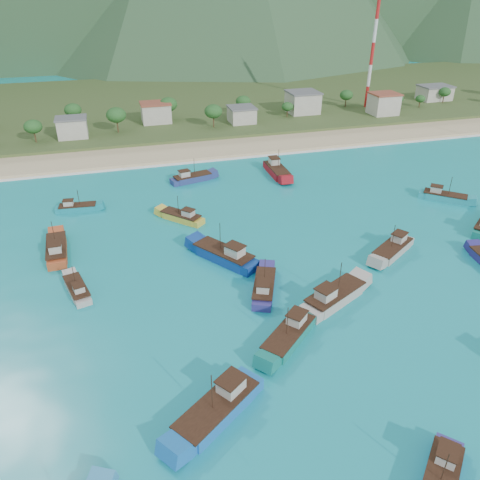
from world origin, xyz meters
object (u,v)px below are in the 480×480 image
object	(u,v)px
radio_tower	(374,42)
boat_21	(192,178)
boat_5	(393,250)
boat_2	(440,479)
boat_10	(182,217)
boat_7	(444,197)
boat_18	(77,290)
boat_4	(57,250)
boat_6	(334,297)
boat_19	(289,336)
boat_24	(225,256)
boat_8	(277,171)
boat_25	(218,409)
boat_1	(264,288)
boat_16	(77,208)

from	to	relation	value
radio_tower	boat_21	bearing A→B (deg)	-145.95
boat_21	boat_5	bearing A→B (deg)	19.38
boat_2	boat_21	size ratio (longest dim) A/B	0.85
boat_2	boat_10	bearing A→B (deg)	-30.23
boat_21	boat_7	bearing A→B (deg)	49.62
radio_tower	boat_18	distance (m)	142.78
boat_21	boat_4	bearing A→B (deg)	-60.79
boat_10	boat_18	xyz separation A→B (m)	(-20.69, -21.29, -0.13)
boat_6	boat_19	size ratio (longest dim) A/B	1.18
boat_18	boat_21	xyz separation A→B (m)	(26.78, 42.22, 0.20)
boat_19	boat_24	distance (m)	23.53
boat_19	boat_4	bearing A→B (deg)	2.94
boat_2	boat_24	xyz separation A→B (m)	(-10.44, 47.53, 0.32)
boat_8	boat_21	world-z (taller)	boat_8
boat_2	boat_4	distance (m)	70.49
boat_5	boat_19	xyz separation A→B (m)	(-27.13, -17.26, 0.02)
boat_2	boat_24	bearing A→B (deg)	-30.91
boat_8	boat_24	xyz separation A→B (m)	(-23.47, -37.77, 0.06)
boat_6	boat_7	world-z (taller)	boat_6
radio_tower	boat_7	distance (m)	86.24
radio_tower	boat_25	bearing A→B (deg)	-125.19
boat_6	boat_24	world-z (taller)	boat_24
boat_6	boat_25	size ratio (longest dim) A/B	1.02
boat_10	boat_24	bearing A→B (deg)	-118.03
boat_4	boat_7	size ratio (longest dim) A/B	1.17
boat_24	boat_5	bearing A→B (deg)	-45.91
boat_18	boat_19	size ratio (longest dim) A/B	0.84
boat_10	boat_18	size ratio (longest dim) A/B	1.02
radio_tower	boat_25	distance (m)	154.24
boat_19	boat_24	xyz separation A→B (m)	(-3.48, 23.27, 0.18)
boat_19	boat_21	size ratio (longest dim) A/B	0.98
boat_10	boat_21	world-z (taller)	boat_21
boat_2	boat_7	size ratio (longest dim) A/B	0.95
boat_2	boat_5	world-z (taller)	boat_5
radio_tower	boat_10	distance (m)	113.68
boat_1	boat_7	distance (m)	56.28
boat_8	boat_24	bearing A→B (deg)	58.86
boat_4	boat_8	bearing A→B (deg)	24.03
boat_1	boat_21	size ratio (longest dim) A/B	0.99
boat_4	boat_8	xyz separation A→B (m)	(52.82, 27.11, 0.11)
boat_7	boat_25	size ratio (longest dim) A/B	0.79
boat_8	boat_24	size ratio (longest dim) A/B	0.97
boat_18	boat_19	world-z (taller)	boat_19
boat_4	boat_6	world-z (taller)	boat_6
boat_7	boat_25	distance (m)	78.45
boat_2	boat_19	xyz separation A→B (m)	(-6.96, 24.25, 0.14)
boat_1	boat_24	bearing A→B (deg)	131.81
boat_1	boat_2	distance (m)	36.99
radio_tower	boat_6	distance (m)	128.57
boat_16	boat_18	xyz separation A→B (m)	(0.70, -32.36, -0.01)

